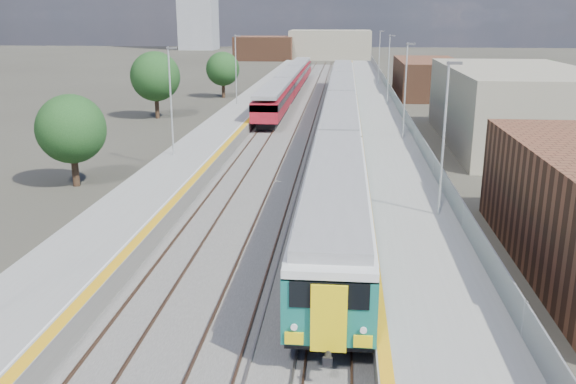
# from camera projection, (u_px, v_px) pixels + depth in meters

# --- Properties ---
(ground) EXTENTS (320.00, 320.00, 0.00)m
(ground) POSITION_uv_depth(u_px,v_px,m) (325.00, 131.00, 57.99)
(ground) COLOR #47443A
(ground) RESTS_ON ground
(ballast_bed) EXTENTS (10.50, 155.00, 0.06)m
(ballast_bed) POSITION_uv_depth(u_px,v_px,m) (303.00, 125.00, 60.57)
(ballast_bed) COLOR #565451
(ballast_bed) RESTS_ON ground
(tracks) EXTENTS (8.96, 160.00, 0.17)m
(tracks) POSITION_uv_depth(u_px,v_px,m) (310.00, 122.00, 62.10)
(tracks) COLOR #4C3323
(tracks) RESTS_ON ground
(platform_right) EXTENTS (4.70, 155.00, 8.52)m
(platform_right) POSITION_uv_depth(u_px,v_px,m) (379.00, 121.00, 59.75)
(platform_right) COLOR slate
(platform_right) RESTS_ON ground
(platform_left) EXTENTS (4.30, 155.00, 8.52)m
(platform_left) POSITION_uv_depth(u_px,v_px,m) (235.00, 119.00, 61.02)
(platform_left) COLOR slate
(platform_left) RESTS_ON ground
(buildings) EXTENTS (72.00, 185.50, 40.00)m
(buildings) POSITION_uv_depth(u_px,v_px,m) (260.00, 15.00, 141.32)
(buildings) COLOR brown
(buildings) RESTS_ON ground
(green_train) EXTENTS (2.92, 81.24, 3.21)m
(green_train) POSITION_uv_depth(u_px,v_px,m) (341.00, 108.00, 56.53)
(green_train) COLOR black
(green_train) RESTS_ON ground
(red_train) EXTENTS (2.67, 54.26, 3.37)m
(red_train) POSITION_uv_depth(u_px,v_px,m) (290.00, 82.00, 81.38)
(red_train) COLOR black
(red_train) RESTS_ON ground
(tree_a) EXTENTS (4.34, 4.34, 5.88)m
(tree_a) POSITION_uv_depth(u_px,v_px,m) (71.00, 129.00, 38.15)
(tree_a) COLOR #382619
(tree_a) RESTS_ON ground
(tree_b) EXTENTS (5.17, 5.17, 7.01)m
(tree_b) POSITION_uv_depth(u_px,v_px,m) (155.00, 76.00, 63.62)
(tree_b) COLOR #382619
(tree_b) RESTS_ON ground
(tree_c) EXTENTS (4.42, 4.42, 5.99)m
(tree_c) POSITION_uv_depth(u_px,v_px,m) (223.00, 69.00, 80.14)
(tree_c) COLOR #382619
(tree_c) RESTS_ON ground
(tree_d) EXTENTS (4.50, 4.50, 6.10)m
(tree_d) POSITION_uv_depth(u_px,v_px,m) (545.00, 81.00, 64.38)
(tree_d) COLOR #382619
(tree_d) RESTS_ON ground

